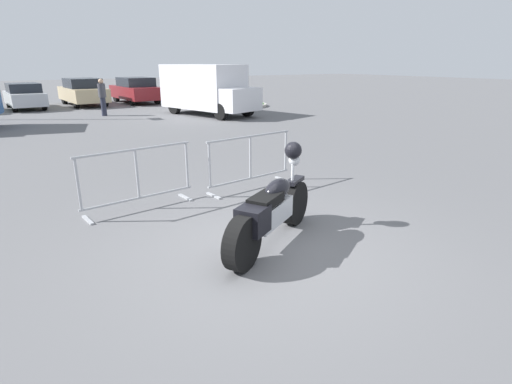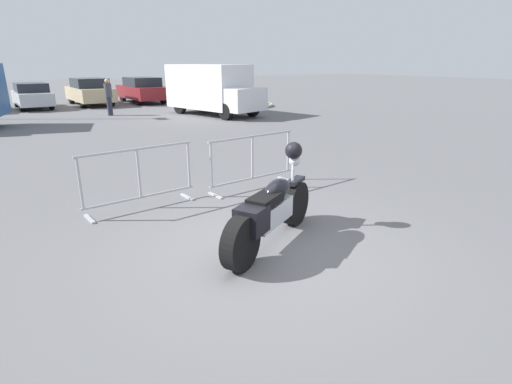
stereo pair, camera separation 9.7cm
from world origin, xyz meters
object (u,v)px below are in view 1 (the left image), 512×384
Objects in this scene: parked_car_maroon at (136,90)px; crowd_barrier_far at (250,161)px; crowd_barrier_near at (137,178)px; parked_car_tan at (83,92)px; delivery_van at (206,88)px; parked_car_silver at (24,96)px; pedestrian at (102,96)px; motorcycle at (272,210)px.

crowd_barrier_far is at bearing 166.25° from parked_car_maroon.
parked_car_tan is (2.57, 18.86, 0.22)m from crowd_barrier_near.
crowd_barrier_near is 1.00× the size of crowd_barrier_far.
delivery_van is (6.70, 11.05, 0.69)m from crowd_barrier_near.
parked_car_silver is 5.99m from pedestrian.
parked_car_tan reaches higher than parked_car_maroon.
parked_car_tan is at bearing 53.28° from pedestrian.
parked_car_maroon is at bearing 48.25° from motorcycle.
motorcycle is 1.06× the size of crowd_barrier_far.
crowd_barrier_far is at bearing -126.05° from pedestrian.
pedestrian is (0.17, 13.32, 0.37)m from crowd_barrier_far.
crowd_barrier_near is 0.38× the size of delivery_van.
motorcycle is 1.26× the size of pedestrian.
delivery_van is at bearing 37.65° from motorcycle.
delivery_van is 4.84m from pedestrian.
pedestrian reaches higher than parked_car_maroon.
parked_car_maroon is at bearing 73.36° from crowd_barrier_near.
delivery_van is at bearing -155.79° from parked_car_tan.
parked_car_silver is (-2.71, 18.56, 0.13)m from crowd_barrier_far.
crowd_barrier_far is 0.49× the size of parked_car_silver.
motorcycle is 2.63m from crowd_barrier_near.
parked_car_silver is at bearing 98.31° from crowd_barrier_far.
parked_car_tan is 2.73× the size of pedestrian.
crowd_barrier_far is at bearing 34.68° from motorcycle.
pedestrian is at bearing -154.91° from parked_car_silver.
parked_car_silver is at bearing 91.95° from parked_car_tan.
delivery_van is 8.85m from parked_car_tan.
pedestrian is (2.88, -5.24, 0.24)m from parked_car_silver.
parked_car_maroon is (3.32, 18.69, 0.22)m from crowd_barrier_far.
delivery_van reaches higher than pedestrian.
motorcycle is 0.46× the size of parked_car_tan.
delivery_van reaches higher than crowd_barrier_far.
parked_car_tan is at bearing 82.24° from crowd_barrier_near.
crowd_barrier_far is at bearing 175.39° from parked_car_tan.
parked_car_tan is 5.54m from pedestrian.
crowd_barrier_near is 0.44× the size of parked_car_tan.
crowd_barrier_near is 1.19× the size of pedestrian.
parked_car_silver reaches higher than motorcycle.
crowd_barrier_near and crowd_barrier_far have the same top height.
parked_car_maroon is (4.45, 21.06, 0.27)m from motorcycle.
parked_car_tan reaches higher than crowd_barrier_far.
parked_car_tan is 3.02m from parked_car_maroon.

